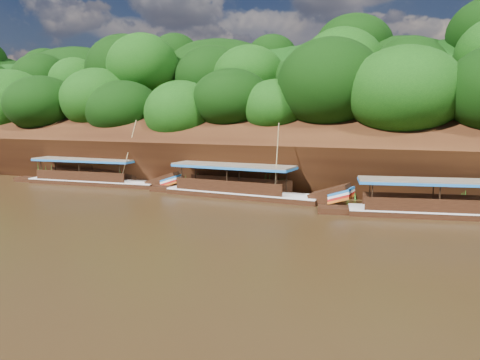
% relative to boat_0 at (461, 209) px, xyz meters
% --- Properties ---
extents(ground, '(160.00, 160.00, 0.00)m').
position_rel_boat_0_xyz_m(ground, '(-13.86, -6.36, -0.49)').
color(ground, black).
rests_on(ground, ground).
extents(riverbank, '(120.00, 30.06, 19.40)m').
position_rel_boat_0_xyz_m(riverbank, '(-13.87, 16.37, 1.40)').
color(riverbank, black).
rests_on(riverbank, ground).
extents(boat_0, '(13.51, 4.57, 5.12)m').
position_rel_boat_0_xyz_m(boat_0, '(0.00, 0.00, 0.00)').
color(boat_0, black).
rests_on(boat_0, ground).
extents(boat_1, '(13.80, 2.89, 5.83)m').
position_rel_boat_0_xyz_m(boat_1, '(-13.60, 1.11, 0.04)').
color(boat_1, black).
rests_on(boat_1, ground).
extents(boat_2, '(14.24, 3.16, 5.93)m').
position_rel_boat_0_xyz_m(boat_2, '(-27.71, 2.01, 0.01)').
color(boat_2, black).
rests_on(boat_2, ground).
extents(reeds, '(49.41, 2.52, 2.00)m').
position_rel_boat_0_xyz_m(reeds, '(-16.42, 3.24, 0.39)').
color(reeds, '#296A1A').
rests_on(reeds, ground).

